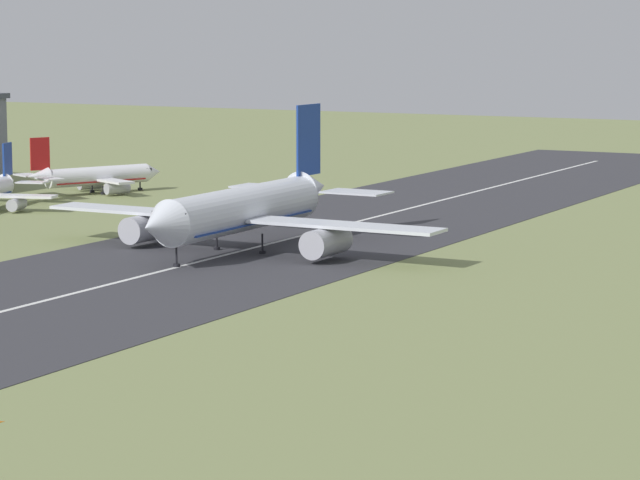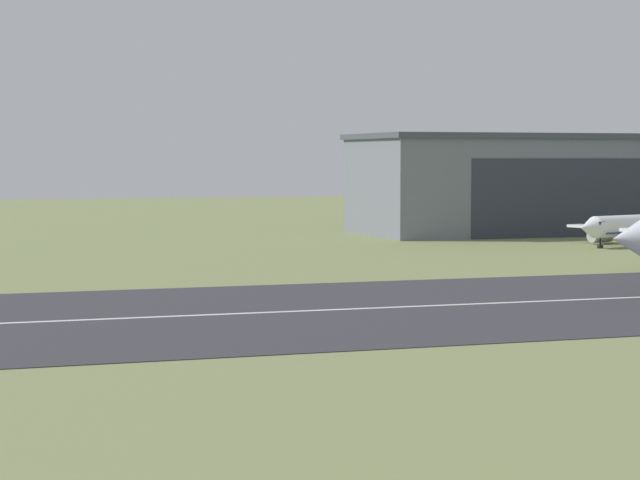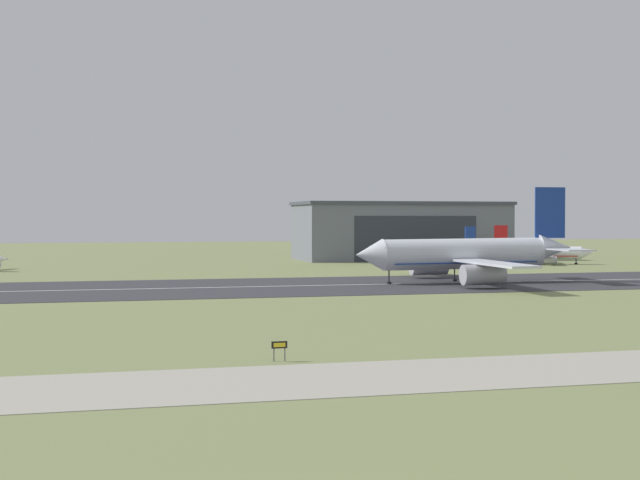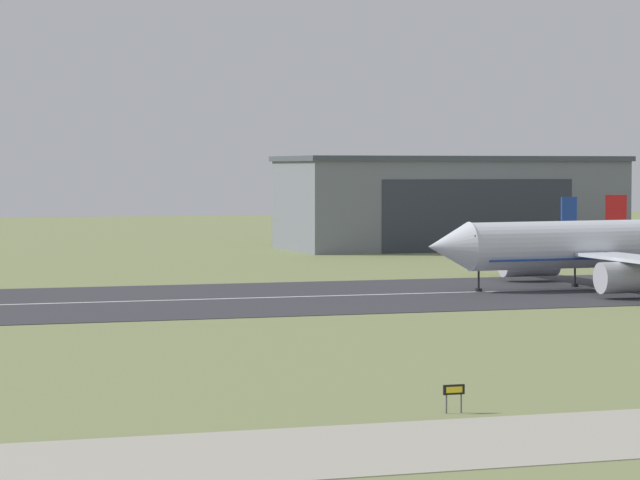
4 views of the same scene
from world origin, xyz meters
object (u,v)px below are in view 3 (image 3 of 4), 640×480
at_px(airplane_parked_centre, 441,254).
at_px(airplane_parked_east, 542,253).
at_px(airplane_landing, 464,255).
at_px(runway_sign, 279,347).

bearing_deg(airplane_parked_centre, airplane_parked_east, -2.39).
xyz_separation_m(airplane_landing, airplane_parked_centre, (18.47, 57.23, -2.30)).
height_order(airplane_landing, airplane_parked_centre, airplane_landing).
distance_m(airplane_landing, runway_sign, 94.21).
distance_m(airplane_parked_centre, runway_sign, 153.03).
distance_m(airplane_parked_centre, airplane_parked_east, 27.45).
relative_size(airplane_landing, airplane_parked_centre, 2.25).
distance_m(airplane_landing, airplane_parked_east, 72.50).
xyz_separation_m(airplane_parked_east, runway_sign, (-96.90, -135.19, -1.67)).
relative_size(airplane_parked_east, runway_sign, 15.34).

